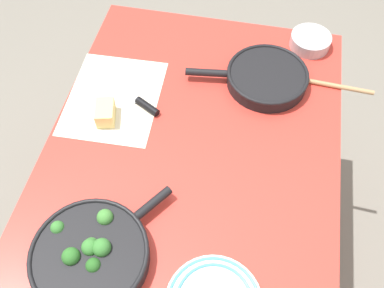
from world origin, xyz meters
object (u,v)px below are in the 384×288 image
at_px(wooden_spoon, 307,81).
at_px(prep_bowl_steel, 310,41).
at_px(skillet_broccoli, 91,254).
at_px(cheese_block, 105,113).
at_px(grater_knife, 136,99).
at_px(skillet_eggs, 266,77).

xyz_separation_m(wooden_spoon, prep_bowl_steel, (0.17, 0.00, 0.01)).
relative_size(skillet_broccoli, cheese_block, 3.93).
bearing_deg(skillet_broccoli, grater_knife, 38.51).
bearing_deg(skillet_broccoli, prep_bowl_steel, 5.68).
xyz_separation_m(skillet_eggs, grater_knife, (-0.16, 0.39, -0.02)).
xyz_separation_m(skillet_broccoli, prep_bowl_steel, (0.88, -0.49, -0.01)).
distance_m(skillet_eggs, grater_knife, 0.42).
height_order(cheese_block, prep_bowl_steel, cheese_block).
bearing_deg(wooden_spoon, skillet_broccoli, 57.87).
xyz_separation_m(skillet_broccoli, cheese_block, (0.43, 0.10, -0.00)).
relative_size(skillet_broccoli, prep_bowl_steel, 2.66).
bearing_deg(skillet_eggs, skillet_broccoli, 54.63).
height_order(grater_knife, prep_bowl_steel, prep_bowl_steel).
relative_size(grater_knife, cheese_block, 2.56).
bearing_deg(wooden_spoon, grater_knife, 22.71).
relative_size(skillet_eggs, cheese_block, 4.22).
height_order(wooden_spoon, cheese_block, cheese_block).
height_order(skillet_broccoli, grater_knife, skillet_broccoli).
distance_m(skillet_broccoli, grater_knife, 0.52).
bearing_deg(cheese_block, skillet_eggs, -62.34).
xyz_separation_m(skillet_broccoli, skillet_eggs, (0.68, -0.36, -0.00)).
relative_size(skillet_eggs, prep_bowl_steel, 2.85).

